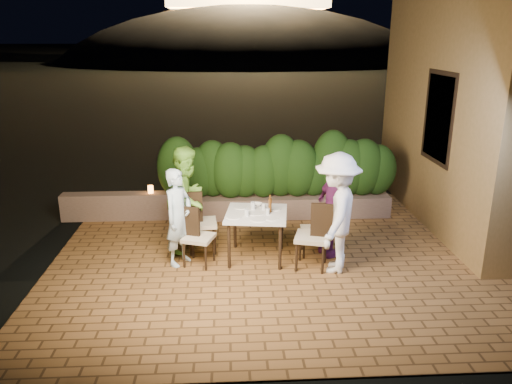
{
  "coord_description": "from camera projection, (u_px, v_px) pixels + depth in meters",
  "views": [
    {
      "loc": [
        -0.76,
        -6.71,
        3.34
      ],
      "look_at": [
        -0.35,
        0.51,
        1.05
      ],
      "focal_mm": 35.0,
      "sensor_mm": 36.0,
      "label": 1
    }
  ],
  "objects": [
    {
      "name": "window_pane",
      "position": [
        440.0,
        118.0,
        8.42
      ],
      "size": [
        0.08,
        1.0,
        1.4
      ],
      "primitive_type": "cube",
      "color": "black",
      "rests_on": "building_wall"
    },
    {
      "name": "dining_table",
      "position": [
        256.0,
        236.0,
        7.7
      ],
      "size": [
        1.03,
        1.03,
        0.75
      ],
      "primitive_type": null,
      "rotation": [
        0.0,
        0.0,
        -0.13
      ],
      "color": "white",
      "rests_on": "ground"
    },
    {
      "name": "diner_blue",
      "position": [
        179.0,
        217.0,
        7.42
      ],
      "size": [
        0.59,
        0.65,
        1.49
      ],
      "primitive_type": "imported",
      "rotation": [
        0.0,
        0.0,
        1.01
      ],
      "color": "silver",
      "rests_on": "ground"
    },
    {
      "name": "chair_left_back",
      "position": [
        202.0,
        222.0,
        7.93
      ],
      "size": [
        0.5,
        0.5,
        1.0
      ],
      "primitive_type": null,
      "rotation": [
        0.0,
        0.0,
        0.08
      ],
      "color": "black",
      "rests_on": "ground"
    },
    {
      "name": "plate_nw",
      "position": [
        234.0,
        217.0,
        7.39
      ],
      "size": [
        0.23,
        0.23,
        0.01
      ],
      "primitive_type": "cylinder",
      "color": "white",
      "rests_on": "dining_table"
    },
    {
      "name": "diner_white",
      "position": [
        337.0,
        213.0,
        7.17
      ],
      "size": [
        1.01,
        1.3,
        1.77
      ],
      "primitive_type": "imported",
      "rotation": [
        0.0,
        0.0,
        -1.92
      ],
      "color": "white",
      "rests_on": "ground"
    },
    {
      "name": "bowl",
      "position": [
        257.0,
        204.0,
        7.89
      ],
      "size": [
        0.22,
        0.22,
        0.04
      ],
      "primitive_type": "imported",
      "rotation": [
        0.0,
        0.0,
        -0.43
      ],
      "color": "white",
      "rests_on": "dining_table"
    },
    {
      "name": "hedge",
      "position": [
        280.0,
        168.0,
        9.35
      ],
      "size": [
        4.0,
        0.7,
        1.1
      ],
      "primitive_type": null,
      "color": "#1A380F",
      "rests_on": "planter"
    },
    {
      "name": "chair_right_front",
      "position": [
        312.0,
        236.0,
        7.35
      ],
      "size": [
        0.58,
        0.58,
        1.01
      ],
      "primitive_type": null,
      "rotation": [
        0.0,
        0.0,
        2.87
      ],
      "color": "black",
      "rests_on": "ground"
    },
    {
      "name": "plate_centre",
      "position": [
        255.0,
        213.0,
        7.55
      ],
      "size": [
        0.24,
        0.24,
        0.01
      ],
      "primitive_type": "cylinder",
      "color": "white",
      "rests_on": "dining_table"
    },
    {
      "name": "chair_left_front",
      "position": [
        199.0,
        236.0,
        7.46
      ],
      "size": [
        0.54,
        0.54,
        0.91
      ],
      "primitive_type": null,
      "rotation": [
        0.0,
        0.0,
        -0.33
      ],
      "color": "black",
      "rests_on": "ground"
    },
    {
      "name": "terrace_floor",
      "position": [
        278.0,
        259.0,
        7.94
      ],
      "size": [
        7.0,
        6.0,
        0.15
      ],
      "primitive_type": "cube",
      "color": "brown",
      "rests_on": "ground"
    },
    {
      "name": "diner_green",
      "position": [
        188.0,
        199.0,
        7.92
      ],
      "size": [
        0.92,
        1.01,
        1.7
      ],
      "primitive_type": "imported",
      "rotation": [
        0.0,
        0.0,
        1.16
      ],
      "color": "#7AC33D",
      "rests_on": "ground"
    },
    {
      "name": "glass_sw",
      "position": [
        253.0,
        206.0,
        7.71
      ],
      "size": [
        0.07,
        0.07,
        0.12
      ],
      "primitive_type": "cylinder",
      "color": "silver",
      "rests_on": "dining_table"
    },
    {
      "name": "ground",
      "position": [
        282.0,
        270.0,
        7.44
      ],
      "size": [
        400.0,
        400.0,
        0.0
      ],
      "primitive_type": "plane",
      "color": "black",
      "rests_on": "ground"
    },
    {
      "name": "glass_nw",
      "position": [
        247.0,
        213.0,
        7.42
      ],
      "size": [
        0.07,
        0.07,
        0.11
      ],
      "primitive_type": "cylinder",
      "color": "silver",
      "rests_on": "dining_table"
    },
    {
      "name": "planter",
      "position": [
        280.0,
        206.0,
        9.58
      ],
      "size": [
        4.2,
        0.55,
        0.4
      ],
      "primitive_type": "cube",
      "color": "brown",
      "rests_on": "ground"
    },
    {
      "name": "plate_sw",
      "position": [
        241.0,
        207.0,
        7.81
      ],
      "size": [
        0.21,
        0.21,
        0.01
      ],
      "primitive_type": "cylinder",
      "color": "white",
      "rests_on": "dining_table"
    },
    {
      "name": "plate_ne",
      "position": [
        272.0,
        219.0,
        7.33
      ],
      "size": [
        0.19,
        0.19,
        0.01
      ],
      "primitive_type": "cylinder",
      "color": "white",
      "rests_on": "dining_table"
    },
    {
      "name": "hill",
      "position": [
        248.0,
        93.0,
        65.87
      ],
      "size": [
        52.0,
        40.0,
        22.0
      ],
      "primitive_type": "ellipsoid",
      "color": "black",
      "rests_on": "ground"
    },
    {
      "name": "glass_se",
      "position": [
        264.0,
        207.0,
        7.69
      ],
      "size": [
        0.06,
        0.06,
        0.11
      ],
      "primitive_type": "cylinder",
      "color": "silver",
      "rests_on": "dining_table"
    },
    {
      "name": "parapet",
      "position": [
        121.0,
        206.0,
        9.4
      ],
      "size": [
        2.2,
        0.3,
        0.5
      ],
      "primitive_type": "cube",
      "color": "brown",
      "rests_on": "ground"
    },
    {
      "name": "window_frame",
      "position": [
        440.0,
        118.0,
        8.42
      ],
      "size": [
        0.06,
        1.15,
        1.55
      ],
      "primitive_type": "cube",
      "color": "black",
      "rests_on": "building_wall"
    },
    {
      "name": "plate_front",
      "position": [
        258.0,
        219.0,
        7.3
      ],
      "size": [
        0.23,
        0.23,
        0.01
      ],
      "primitive_type": "cylinder",
      "color": "white",
      "rests_on": "dining_table"
    },
    {
      "name": "chair_right_back",
      "position": [
        314.0,
        229.0,
        7.82
      ],
      "size": [
        0.41,
        0.41,
        0.85
      ],
      "primitive_type": null,
      "rotation": [
        0.0,
        0.0,
        3.1
      ],
      "color": "black",
      "rests_on": "ground"
    },
    {
      "name": "beer_bottle",
      "position": [
        270.0,
        204.0,
        7.57
      ],
      "size": [
        0.05,
        0.05,
        0.27
      ],
      "primitive_type": null,
      "color": "#552F0E",
      "rests_on": "dining_table"
    },
    {
      "name": "diner_purple",
      "position": [
        333.0,
        208.0,
        7.74
      ],
      "size": [
        0.62,
        0.96,
        1.52
      ],
      "primitive_type": "imported",
      "rotation": [
        0.0,
        0.0,
        -1.27
      ],
      "color": "#75276D",
      "rests_on": "ground"
    },
    {
      "name": "plate_se",
      "position": [
        274.0,
        209.0,
        7.75
      ],
      "size": [
        0.21,
        0.21,
        0.01
      ],
      "primitive_type": "cylinder",
      "color": "white",
      "rests_on": "dining_table"
    },
    {
      "name": "building_wall",
      "position": [
        475.0,
        84.0,
        8.78
      ],
      "size": [
        1.6,
        5.0,
        5.0
      ],
      "primitive_type": "cube",
      "color": "#A0783F",
      "rests_on": "ground"
    },
    {
      "name": "glass_ne",
      "position": [
        268.0,
        211.0,
        7.5
      ],
      "size": [
        0.06,
        0.06,
        0.1
      ],
      "primitive_type": "cylinder",
      "color": "silver",
      "rests_on": "dining_table"
    },
    {
      "name": "parapet_lamp",
      "position": [
        151.0,
        189.0,
        9.34
      ],
      "size": [
        0.1,
        0.1,
        0.14
      ],
      "primitive_type": "cylinder",
      "color": "orange",
      "rests_on": "parapet"
    }
  ]
}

